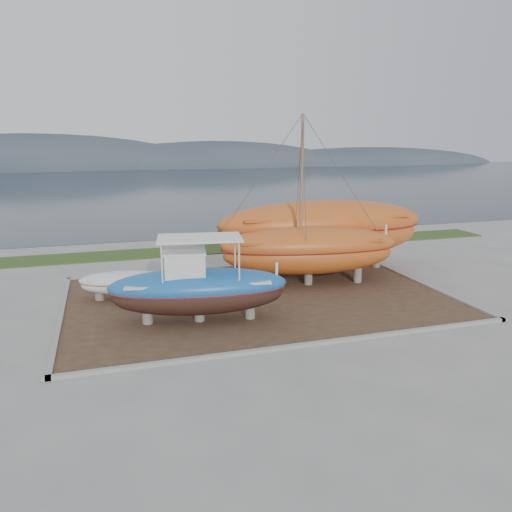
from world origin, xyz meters
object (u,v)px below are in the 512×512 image
object	(u,v)px
white_dinghy	(126,286)
orange_sailboat	(310,202)
orange_bare_hull	(322,237)
blue_caique	(199,280)

from	to	relation	value
white_dinghy	orange_sailboat	bearing A→B (deg)	10.11
orange_sailboat	orange_bare_hull	xyz separation A→B (m)	(1.80, 2.37, -2.39)
orange_sailboat	white_dinghy	bearing A→B (deg)	-172.73
blue_caique	white_dinghy	bearing A→B (deg)	134.07
blue_caique	orange_bare_hull	world-z (taller)	orange_bare_hull
blue_caique	orange_bare_hull	size ratio (longest dim) A/B	0.61
blue_caique	orange_bare_hull	xyz separation A→B (m)	(8.41, 6.08, 0.21)
blue_caique	orange_sailboat	distance (m)	8.02
orange_sailboat	blue_caique	bearing A→B (deg)	-141.83
blue_caique	white_dinghy	xyz separation A→B (m)	(-2.82, 3.97, -1.15)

